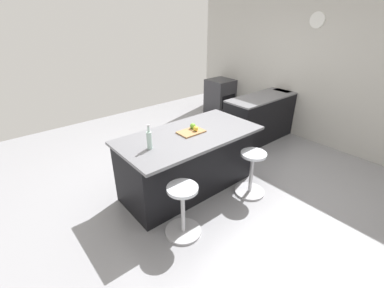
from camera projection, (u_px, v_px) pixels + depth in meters
name	position (u px, v px, depth m)	size (l,w,h in m)	color
ground_plane	(200.00, 175.00, 4.39)	(7.17, 7.17, 0.00)	gray
interior_partition_left	(303.00, 71.00, 5.33)	(0.15, 5.51, 2.71)	beige
sink_cabinet	(274.00, 113.00, 5.72)	(2.56, 0.60, 1.20)	black
oven_range	(220.00, 97.00, 6.85)	(0.60, 0.61, 0.89)	#38383D
kitchen_island	(188.00, 161.00, 3.88)	(1.99, 1.01, 0.92)	black
stool_by_window	(251.00, 174.00, 3.83)	(0.44, 0.44, 0.67)	#B7B7BC
stool_middle	(183.00, 212.00, 3.12)	(0.44, 0.44, 0.67)	#B7B7BC
cutting_board	(191.00, 132.00, 3.68)	(0.36, 0.24, 0.02)	olive
apple_yellow	(196.00, 129.00, 3.66)	(0.07, 0.07, 0.07)	gold
apple_green	(193.00, 126.00, 3.74)	(0.08, 0.08, 0.08)	#609E2D
water_bottle	(149.00, 139.00, 3.20)	(0.06, 0.06, 0.31)	silver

